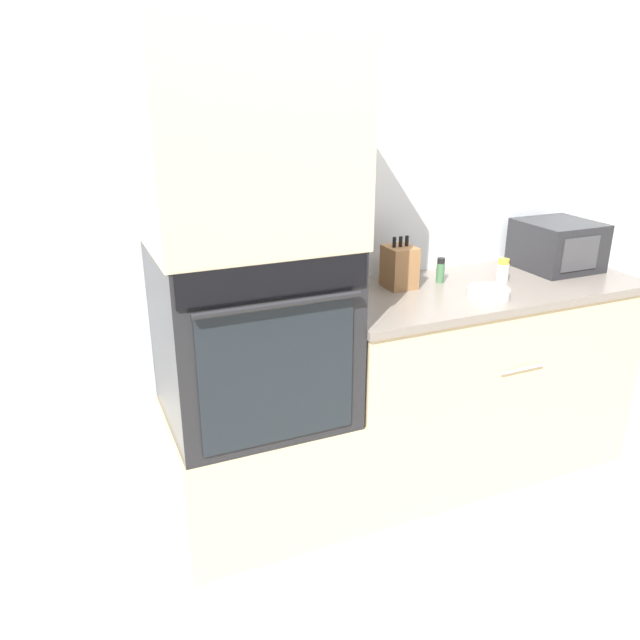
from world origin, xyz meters
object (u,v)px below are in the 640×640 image
condiment_jar_mid (440,270)px  wall_oven (252,332)px  microwave (557,245)px  bowl (488,293)px  condiment_jar_far (398,271)px  knife_block (399,267)px  condiment_jar_near (503,271)px

condiment_jar_mid → wall_oven: bearing=-173.1°
microwave → bowl: size_ratio=1.96×
condiment_jar_mid → condiment_jar_far: 0.20m
condiment_jar_far → condiment_jar_mid: bearing=-42.7°
condiment_jar_far → microwave: bearing=-11.3°
wall_oven → microwave: wall_oven is taller
bowl → condiment_jar_mid: 0.28m
knife_block → condiment_jar_far: size_ratio=3.20×
wall_oven → condiment_jar_mid: size_ratio=6.23×
wall_oven → bowl: wall_oven is taller
wall_oven → knife_block: 0.75m
wall_oven → microwave: 1.59m
microwave → condiment_jar_far: 0.81m
condiment_jar_far → condiment_jar_near: bearing=-30.0°
microwave → condiment_jar_near: microwave is taller
microwave → knife_block: (-0.85, 0.04, -0.02)m
condiment_jar_mid → condiment_jar_far: condiment_jar_mid is taller
wall_oven → condiment_jar_near: wall_oven is taller
microwave → knife_block: size_ratio=1.50×
condiment_jar_far → bowl: bearing=-62.6°
microwave → condiment_jar_far: microwave is taller
microwave → condiment_jar_mid: bearing=177.7°
wall_oven → microwave: (1.57, 0.09, 0.17)m
microwave → bowl: 0.64m
microwave → condiment_jar_far: (-0.79, 0.16, -0.08)m
wall_oven → knife_block: wall_oven is taller
knife_block → condiment_jar_near: 0.49m
knife_block → condiment_jar_far: (0.07, 0.12, -0.06)m
wall_oven → microwave: size_ratio=2.07×
bowl → condiment_jar_near: 0.26m
condiment_jar_near → condiment_jar_mid: (-0.27, 0.10, 0.00)m
bowl → condiment_jar_near: size_ratio=1.65×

